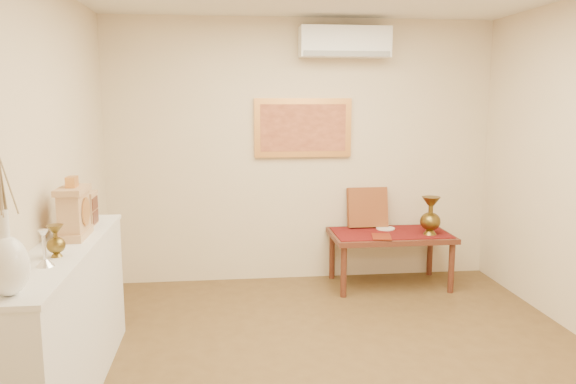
{
  "coord_description": "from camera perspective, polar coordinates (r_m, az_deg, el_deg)",
  "views": [
    {
      "loc": [
        -0.82,
        -3.51,
        1.89
      ],
      "look_at": [
        -0.28,
        1.15,
        1.11
      ],
      "focal_mm": 35.0,
      "sensor_mm": 36.0,
      "label": 1
    }
  ],
  "objects": [
    {
      "name": "brass_urn_small",
      "position": [
        3.54,
        -22.55,
        -4.19
      ],
      "size": [
        0.11,
        0.11,
        0.24
      ],
      "primitive_type": null,
      "color": "brown",
      "rests_on": "display_ledge"
    },
    {
      "name": "wall_back",
      "position": [
        5.84,
        1.48,
        4.1
      ],
      "size": [
        4.0,
        0.02,
        2.7
      ],
      "primitive_type": "cube",
      "color": "beige",
      "rests_on": "ground"
    },
    {
      "name": "wooden_chest",
      "position": [
        4.35,
        -19.97,
        -1.59
      ],
      "size": [
        0.16,
        0.21,
        0.24
      ],
      "color": "tan",
      "rests_on": "display_ledge"
    },
    {
      "name": "mantel_clock",
      "position": [
        3.97,
        -20.9,
        -1.88
      ],
      "size": [
        0.17,
        0.36,
        0.41
      ],
      "color": "tan",
      "rests_on": "display_ledge"
    },
    {
      "name": "plate",
      "position": [
        5.92,
        9.87,
        -3.66
      ],
      "size": [
        0.19,
        0.19,
        0.01
      ],
      "primitive_type": "cylinder",
      "color": "white",
      "rests_on": "table_cloth"
    },
    {
      "name": "low_table",
      "position": [
        5.81,
        10.32,
        -4.74
      ],
      "size": [
        1.2,
        0.7,
        0.55
      ],
      "color": "#542619",
      "rests_on": "floor"
    },
    {
      "name": "candlestick",
      "position": [
        3.36,
        -23.53,
        -5.25
      ],
      "size": [
        0.1,
        0.1,
        0.21
      ],
      "primitive_type": null,
      "color": "silver",
      "rests_on": "display_ledge"
    },
    {
      "name": "floor",
      "position": [
        4.07,
        6.09,
        -18.34
      ],
      "size": [
        4.5,
        4.5,
        0.0
      ],
      "primitive_type": "plane",
      "color": "brown",
      "rests_on": "ground"
    },
    {
      "name": "cushion",
      "position": [
        5.96,
        8.06,
        -1.55
      ],
      "size": [
        0.42,
        0.18,
        0.43
      ],
      "primitive_type": "cube",
      "rotation": [
        -0.21,
        0.0,
        0.0
      ],
      "color": "maroon",
      "rests_on": "table_cloth"
    },
    {
      "name": "table_cloth",
      "position": [
        5.79,
        10.34,
        -4.08
      ],
      "size": [
        1.14,
        0.59,
        0.01
      ],
      "primitive_type": "cube",
      "color": "#621010",
      "rests_on": "low_table"
    },
    {
      "name": "wall_front",
      "position": [
        1.59,
        25.31,
        -11.29
      ],
      "size": [
        4.0,
        0.02,
        2.7
      ],
      "primitive_type": "cube",
      "color": "beige",
      "rests_on": "ground"
    },
    {
      "name": "painting",
      "position": [
        5.79,
        1.53,
        6.54
      ],
      "size": [
        1.0,
        0.06,
        0.6
      ],
      "color": "#D48C44",
      "rests_on": "wall_back"
    },
    {
      "name": "ac_unit",
      "position": [
        5.78,
        5.79,
        14.91
      ],
      "size": [
        0.9,
        0.25,
        0.3
      ],
      "color": "white",
      "rests_on": "wall_back"
    },
    {
      "name": "white_vase",
      "position": [
        2.86,
        -27.16,
        0.5
      ],
      "size": [
        0.2,
        0.2,
        1.03
      ],
      "primitive_type": null,
      "color": "white",
      "rests_on": "display_ledge"
    },
    {
      "name": "menu",
      "position": [
        5.57,
        9.49,
        -4.5
      ],
      "size": [
        0.23,
        0.28,
        0.01
      ],
      "primitive_type": "cube",
      "rotation": [
        0.0,
        0.0,
        -0.2
      ],
      "color": "maroon",
      "rests_on": "table_cloth"
    },
    {
      "name": "brass_urn_tall",
      "position": [
        5.74,
        14.29,
        -1.94
      ],
      "size": [
        0.21,
        0.21,
        0.46
      ],
      "primitive_type": null,
      "color": "brown",
      "rests_on": "table_cloth"
    },
    {
      "name": "wall_left",
      "position": [
        3.74,
        -24.95,
        0.24
      ],
      "size": [
        0.02,
        4.5,
        2.7
      ],
      "primitive_type": "cube",
      "color": "beige",
      "rests_on": "ground"
    },
    {
      "name": "display_ledge",
      "position": [
        3.91,
        -21.57,
        -12.25
      ],
      "size": [
        0.37,
        2.02,
        0.98
      ],
      "color": "silver",
      "rests_on": "floor"
    }
  ]
}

